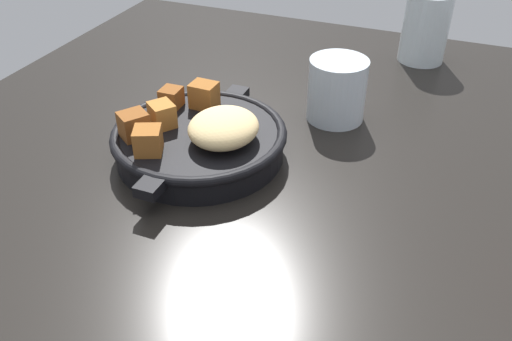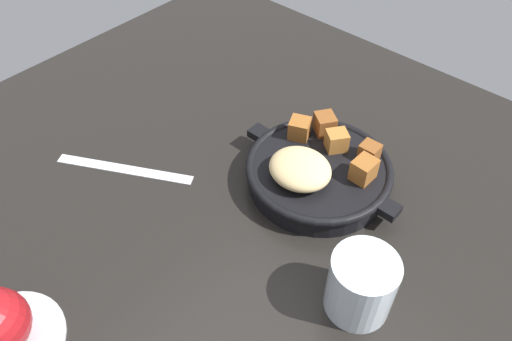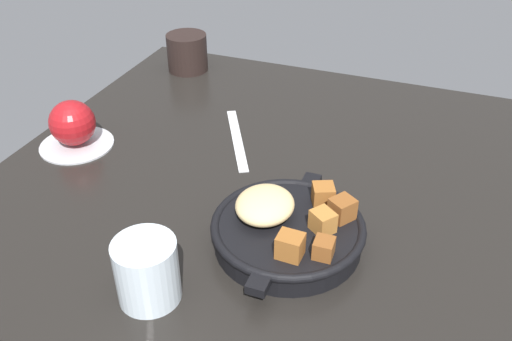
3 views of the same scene
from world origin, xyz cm
name	(u,v)px [view 2 (image 2 of 3)]	position (x,y,z in cm)	size (l,w,h in cm)	color
ground_plane	(267,201)	(0.00, 0.00, -1.20)	(103.66, 85.62, 2.40)	black
cast_iron_skillet	(318,170)	(-3.59, -6.30, 2.47)	(24.35, 20.11, 6.55)	black
butter_knife	(124,169)	(18.55, 9.93, 0.18)	(20.36, 1.60, 0.36)	silver
water_glass_short	(361,285)	(-18.17, 5.75, 4.00)	(7.39, 7.39, 8.00)	silver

